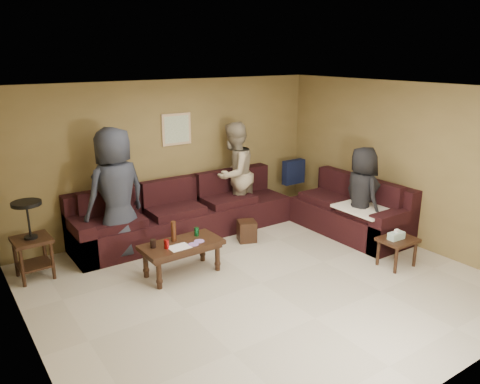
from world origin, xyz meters
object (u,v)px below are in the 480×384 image
(coffee_table, at_px, (181,247))
(person_left, at_px, (116,194))
(person_middle, at_px, (234,174))
(end_table_left, at_px, (31,239))
(waste_bin, at_px, (247,231))
(sectional_sofa, at_px, (245,216))
(person_right, at_px, (361,196))
(side_table_right, at_px, (397,242))

(coffee_table, height_order, person_left, person_left)
(person_middle, bearing_deg, end_table_left, -21.64)
(waste_bin, bearing_deg, end_table_left, 169.55)
(coffee_table, relative_size, end_table_left, 1.03)
(person_left, bearing_deg, person_middle, 171.70)
(sectional_sofa, height_order, person_right, person_right)
(side_table_right, bearing_deg, person_right, 74.83)
(sectional_sofa, xyz_separation_m, person_right, (1.32, -1.27, 0.45))
(sectional_sofa, distance_m, waste_bin, 0.31)
(end_table_left, height_order, waste_bin, end_table_left)
(waste_bin, bearing_deg, person_middle, 70.27)
(person_middle, bearing_deg, person_right, 97.34)
(side_table_right, relative_size, waste_bin, 1.68)
(sectional_sofa, distance_m, end_table_left, 3.24)
(end_table_left, distance_m, person_middle, 3.39)
(end_table_left, distance_m, person_right, 4.82)
(person_right, bearing_deg, person_left, 77.05)
(sectional_sofa, relative_size, person_middle, 2.59)
(person_right, bearing_deg, coffee_table, 91.56)
(person_middle, bearing_deg, side_table_right, 83.36)
(sectional_sofa, distance_m, coffee_table, 1.68)
(side_table_right, bearing_deg, waste_bin, 121.84)
(end_table_left, relative_size, waste_bin, 3.21)
(sectional_sofa, xyz_separation_m, coffee_table, (-1.54, -0.68, 0.06))
(side_table_right, bearing_deg, end_table_left, 149.63)
(person_middle, height_order, person_right, person_middle)
(side_table_right, bearing_deg, coffee_table, 150.18)
(sectional_sofa, distance_m, person_middle, 0.81)
(end_table_left, distance_m, waste_bin, 3.16)
(person_left, distance_m, person_right, 3.72)
(waste_bin, bearing_deg, side_table_right, -58.16)
(coffee_table, height_order, side_table_right, coffee_table)
(waste_bin, height_order, person_middle, person_middle)
(end_table_left, xyz_separation_m, person_middle, (3.36, 0.22, 0.34))
(sectional_sofa, height_order, waste_bin, sectional_sofa)
(waste_bin, distance_m, person_middle, 1.11)
(side_table_right, relative_size, person_middle, 0.31)
(side_table_right, height_order, person_left, person_left)
(sectional_sofa, xyz_separation_m, side_table_right, (1.07, -2.18, 0.04))
(coffee_table, height_order, person_middle, person_middle)
(sectional_sofa, xyz_separation_m, end_table_left, (-3.22, 0.33, 0.24))
(person_middle, bearing_deg, sectional_sofa, 49.65)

